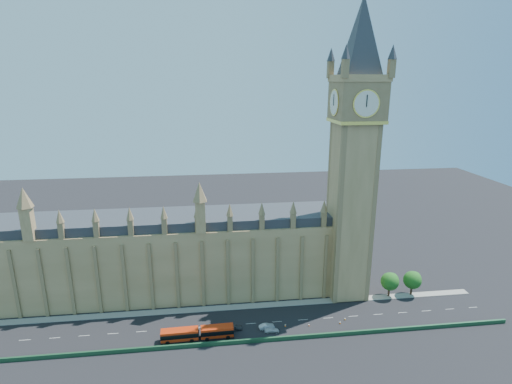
{
  "coord_description": "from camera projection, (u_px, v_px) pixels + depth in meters",
  "views": [
    {
      "loc": [
        -7.35,
        -103.99,
        70.33
      ],
      "look_at": [
        6.8,
        10.0,
        38.18
      ],
      "focal_mm": 28.0,
      "sensor_mm": 36.0,
      "label": 1
    }
  ],
  "objects": [
    {
      "name": "bridge_parapet",
      "position": [
        240.0,
        342.0,
        110.44
      ],
      "size": [
        160.0,
        0.6,
        1.2
      ],
      "primitive_type": "cube",
      "color": "#1E4C2D",
      "rests_on": "ground"
    },
    {
      "name": "red_bus",
      "position": [
        197.0,
        333.0,
        112.07
      ],
      "size": [
        20.31,
        3.65,
        3.44
      ],
      "rotation": [
        0.0,
        0.0,
        0.02
      ],
      "color": "red",
      "rests_on": "ground"
    },
    {
      "name": "elizabeth_tower",
      "position": [
        355.0,
        134.0,
        122.38
      ],
      "size": [
        20.59,
        20.59,
        105.0
      ],
      "color": "#987949",
      "rests_on": "ground"
    },
    {
      "name": "cone_a",
      "position": [
        309.0,
        325.0,
        118.46
      ],
      "size": [
        0.44,
        0.44,
        0.66
      ],
      "rotation": [
        0.0,
        0.0,
        0.05
      ],
      "color": "black",
      "rests_on": "ground"
    },
    {
      "name": "car_silver",
      "position": [
        267.0,
        326.0,
        117.07
      ],
      "size": [
        4.74,
        2.18,
        1.51
      ],
      "primitive_type": "imported",
      "rotation": [
        0.0,
        0.0,
        1.7
      ],
      "color": "#B7BAC0",
      "rests_on": "ground"
    },
    {
      "name": "cone_b",
      "position": [
        345.0,
        319.0,
        121.4
      ],
      "size": [
        0.61,
        0.61,
        0.77
      ],
      "rotation": [
        0.0,
        0.0,
        0.32
      ],
      "color": "black",
      "rests_on": "ground"
    },
    {
      "name": "cone_c",
      "position": [
        340.0,
        322.0,
        119.57
      ],
      "size": [
        0.52,
        0.52,
        0.77
      ],
      "rotation": [
        0.0,
        0.0,
        -0.09
      ],
      "color": "black",
      "rests_on": "ground"
    },
    {
      "name": "car_grey",
      "position": [
        234.0,
        327.0,
        116.45
      ],
      "size": [
        4.84,
        2.04,
        1.64
      ],
      "primitive_type": "imported",
      "rotation": [
        0.0,
        0.0,
        1.59
      ],
      "color": "#3B3D42",
      "rests_on": "ground"
    },
    {
      "name": "cone_d",
      "position": [
        285.0,
        325.0,
        118.21
      ],
      "size": [
        0.52,
        0.52,
        0.79
      ],
      "rotation": [
        0.0,
        0.0,
        -0.05
      ],
      "color": "black",
      "rests_on": "ground"
    },
    {
      "name": "kerb_north",
      "position": [
        235.0,
        307.0,
        128.26
      ],
      "size": [
        160.0,
        3.0,
        0.16
      ],
      "primitive_type": "cube",
      "color": "gray",
      "rests_on": "ground"
    },
    {
      "name": "tree_east_far",
      "position": [
        413.0,
        279.0,
        134.47
      ],
      "size": [
        6.0,
        6.0,
        8.5
      ],
      "color": "#382619",
      "rests_on": "ground"
    },
    {
      "name": "ground",
      "position": [
        238.0,
        325.0,
        119.21
      ],
      "size": [
        400.0,
        400.0,
        0.0
      ],
      "primitive_type": "plane",
      "color": "black",
      "rests_on": "ground"
    },
    {
      "name": "car_white",
      "position": [
        272.0,
        330.0,
        115.49
      ],
      "size": [
        4.33,
        1.97,
        1.23
      ],
      "primitive_type": "imported",
      "rotation": [
        0.0,
        0.0,
        1.51
      ],
      "color": "silver",
      "rests_on": "ground"
    },
    {
      "name": "palace_westminster",
      "position": [
        157.0,
        255.0,
        133.53
      ],
      "size": [
        120.0,
        20.0,
        28.0
      ],
      "color": "#987949",
      "rests_on": "ground"
    },
    {
      "name": "tree_east_near",
      "position": [
        390.0,
        281.0,
        133.52
      ],
      "size": [
        6.0,
        6.0,
        8.5
      ],
      "color": "#382619",
      "rests_on": "ground"
    }
  ]
}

